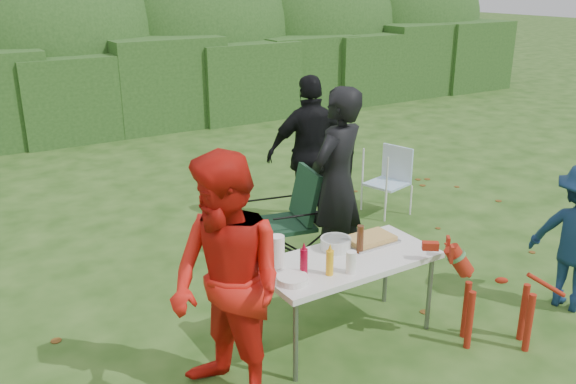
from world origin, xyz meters
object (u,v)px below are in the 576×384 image
folding_table (347,264)px  camping_chair (284,219)px  person_black_puffy (311,153)px  ketchup_bottle (304,262)px  lawn_chair (387,181)px  dog (499,296)px  mustard_bottle (330,263)px  person_cook (337,183)px  beer_bottle (360,239)px  paper_towel_roll (277,252)px  person_red_jacket (227,287)px

folding_table → camping_chair: bearing=78.7°
person_black_puffy → ketchup_bottle: size_ratio=8.39×
folding_table → camping_chair: (0.29, 1.45, -0.16)m
camping_chair → lawn_chair: camping_chair is taller
dog → ketchup_bottle: (-1.47, 0.68, 0.40)m
mustard_bottle → ketchup_bottle: ketchup_bottle is taller
person_cook → person_black_puffy: size_ratio=1.04×
beer_bottle → paper_towel_roll: bearing=168.7°
person_red_jacket → mustard_bottle: bearing=82.0°
folding_table → dog: dog is taller
dog → lawn_chair: (1.22, 2.78, -0.02)m
person_red_jacket → paper_towel_roll: person_red_jacket is taller
camping_chair → ketchup_bottle: size_ratio=4.75×
person_red_jacket → ketchup_bottle: (0.73, 0.17, -0.08)m
folding_table → dog: (0.99, -0.74, -0.24)m
ketchup_bottle → paper_towel_roll: bearing=111.6°
dog → paper_towel_roll: bearing=7.0°
person_red_jacket → paper_towel_roll: size_ratio=7.15×
person_black_puffy → lawn_chair: size_ratio=2.16×
person_black_puffy → dog: size_ratio=1.97×
dog → camping_chair: bearing=-34.9°
person_black_puffy → lawn_chair: 1.19m
mustard_bottle → person_cook: bearing=51.5°
person_cook → person_black_puffy: bearing=-132.8°
person_red_jacket → ketchup_bottle: bearing=90.2°
camping_chair → lawn_chair: 2.01m
dog → ketchup_bottle: size_ratio=4.26×
folding_table → paper_towel_roll: 0.62m
person_cook → mustard_bottle: 1.54m
person_black_puffy → ketchup_bottle: bearing=70.6°
folding_table → ketchup_bottle: (-0.47, -0.07, 0.16)m
folding_table → person_black_puffy: 2.48m
folding_table → person_red_jacket: person_red_jacket is taller
ketchup_bottle → beer_bottle: size_ratio=0.92×
lawn_chair → paper_towel_roll: paper_towel_roll is taller
camping_chair → paper_towel_roll: bearing=68.5°
person_red_jacket → camping_chair: 2.29m
folding_table → mustard_bottle: 0.37m
person_cook → person_black_puffy: (0.48, 1.15, -0.04)m
person_red_jacket → mustard_bottle: (0.91, 0.08, -0.09)m
ketchup_bottle → paper_towel_roll: (-0.09, 0.24, 0.02)m
beer_bottle → paper_towel_roll: paper_towel_roll is taller
dog → beer_bottle: bearing=-4.9°
folding_table → person_cook: (0.66, 1.04, 0.28)m
lawn_chair → person_cook: bearing=18.2°
person_cook → person_red_jacket: 2.26m
dog → ketchup_bottle: 1.66m
person_cook → camping_chair: person_cook is taller
dog → mustard_bottle: bearing=13.1°
person_black_puffy → camping_chair: (-0.85, -0.74, -0.40)m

